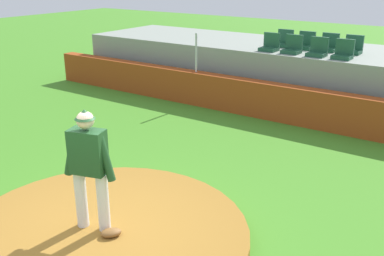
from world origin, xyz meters
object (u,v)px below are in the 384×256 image
(fielding_glove, at_px, (111,233))
(stadium_chair_3, at_px, (343,53))
(stadium_chair_2, at_px, (318,50))
(stadium_chair_7, at_px, (353,48))
(stadium_chair_6, at_px, (329,46))
(pitcher, at_px, (89,162))
(stadium_chair_4, at_px, (284,41))
(stadium_chair_1, at_px, (292,47))
(stadium_chair_5, at_px, (306,44))
(stadium_chair_0, at_px, (270,45))

(fielding_glove, relative_size, stadium_chair_3, 0.60)
(stadium_chair_2, distance_m, stadium_chair_7, 1.14)
(stadium_chair_6, bearing_deg, pitcher, 86.73)
(stadium_chair_4, bearing_deg, stadium_chair_1, 125.20)
(pitcher, distance_m, stadium_chair_3, 7.95)
(stadium_chair_3, xyz_separation_m, stadium_chair_5, (-1.36, 0.88, 0.00))
(stadium_chair_4, bearing_deg, stadium_chair_7, 179.24)
(fielding_glove, xyz_separation_m, stadium_chair_7, (0.80, 8.78, 1.52))
(pitcher, relative_size, stadium_chair_1, 3.69)
(stadium_chair_6, xyz_separation_m, stadium_chair_7, (0.67, -0.01, 0.00))
(pitcher, bearing_deg, stadium_chair_1, 74.92)
(stadium_chair_0, height_order, stadium_chair_5, same)
(stadium_chair_3, height_order, stadium_chair_5, same)
(stadium_chair_1, bearing_deg, stadium_chair_0, -0.52)
(stadium_chair_2, bearing_deg, stadium_chair_5, -52.71)
(fielding_glove, bearing_deg, stadium_chair_4, 46.49)
(stadium_chair_1, xyz_separation_m, stadium_chair_5, (0.05, 0.87, 0.00))
(fielding_glove, relative_size, stadium_chair_6, 0.60)
(stadium_chair_5, xyz_separation_m, stadium_chair_6, (0.68, 0.03, 0.00))
(stadium_chair_3, relative_size, stadium_chair_7, 1.00)
(stadium_chair_3, distance_m, stadium_chair_6, 1.14)
(stadium_chair_5, distance_m, stadium_chair_6, 0.68)
(stadium_chair_4, bearing_deg, stadium_chair_6, 179.29)
(pitcher, bearing_deg, stadium_chair_2, 69.58)
(stadium_chair_0, distance_m, stadium_chair_4, 0.91)
(fielding_glove, bearing_deg, stadium_chair_5, 42.02)
(pitcher, distance_m, stadium_chair_0, 7.94)
(stadium_chair_5, bearing_deg, stadium_chair_7, -179.09)
(stadium_chair_2, xyz_separation_m, stadium_chair_3, (0.68, 0.01, 0.00))
(pitcher, distance_m, stadium_chair_7, 8.85)
(stadium_chair_2, bearing_deg, stadium_chair_7, -126.36)
(stadium_chair_0, height_order, stadium_chair_4, same)
(stadium_chair_3, bearing_deg, stadium_chair_2, 0.79)
(stadium_chair_2, relative_size, stadium_chair_3, 1.00)
(pitcher, height_order, stadium_chair_2, stadium_chair_2)
(stadium_chair_1, xyz_separation_m, stadium_chair_3, (1.41, -0.02, 0.00))
(fielding_glove, xyz_separation_m, stadium_chair_3, (0.81, 7.87, 1.52))
(stadium_chair_3, relative_size, stadium_chair_4, 1.00)
(pitcher, bearing_deg, stadium_chair_3, 64.70)
(fielding_glove, relative_size, stadium_chair_5, 0.60)
(fielding_glove, height_order, stadium_chair_4, stadium_chair_4)
(stadium_chair_5, xyz_separation_m, stadium_chair_7, (1.35, 0.02, 0.00))
(stadium_chair_4, relative_size, stadium_chair_5, 1.00)
(stadium_chair_6, bearing_deg, fielding_glove, 89.16)
(pitcher, height_order, stadium_chair_7, stadium_chair_7)
(stadium_chair_3, bearing_deg, stadium_chair_6, -53.44)
(fielding_glove, distance_m, stadium_chair_0, 8.14)
(stadium_chair_1, xyz_separation_m, stadium_chair_7, (1.41, 0.89, 0.00))
(stadium_chair_0, relative_size, stadium_chair_2, 1.00)
(pitcher, height_order, stadium_chair_6, stadium_chair_6)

